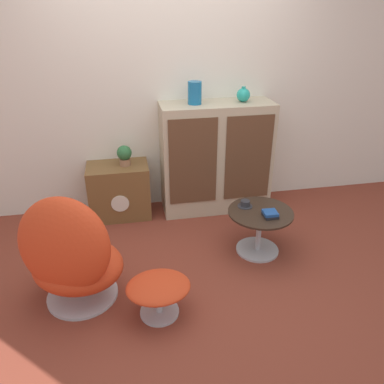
% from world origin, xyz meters
% --- Properties ---
extents(ground_plane, '(12.00, 12.00, 0.00)m').
position_xyz_m(ground_plane, '(0.00, 0.00, 0.00)').
color(ground_plane, brown).
extents(wall_back, '(6.40, 0.06, 2.60)m').
position_xyz_m(wall_back, '(0.00, 1.39, 1.30)').
color(wall_back, silver).
rests_on(wall_back, ground_plane).
extents(sideboard, '(1.11, 0.43, 1.13)m').
position_xyz_m(sideboard, '(0.43, 1.15, 0.57)').
color(sideboard, tan).
rests_on(sideboard, ground_plane).
extents(tv_console, '(0.61, 0.40, 0.56)m').
position_xyz_m(tv_console, '(-0.57, 1.16, 0.28)').
color(tv_console, brown).
rests_on(tv_console, ground_plane).
extents(egg_chair, '(0.86, 0.83, 0.91)m').
position_xyz_m(egg_chair, '(-0.92, -0.09, 0.41)').
color(egg_chair, '#B7B7BC').
rests_on(egg_chair, ground_plane).
extents(ottoman, '(0.45, 0.38, 0.29)m').
position_xyz_m(ottoman, '(-0.34, -0.32, 0.22)').
color(ottoman, '#B7B7BC').
rests_on(ottoman, ground_plane).
extents(coffee_table, '(0.56, 0.56, 0.40)m').
position_xyz_m(coffee_table, '(0.61, 0.28, 0.26)').
color(coffee_table, '#B7B7BC').
rests_on(coffee_table, ground_plane).
extents(vase_leftmost, '(0.13, 0.13, 0.21)m').
position_xyz_m(vase_leftmost, '(0.21, 1.15, 1.24)').
color(vase_leftmost, '#196699').
rests_on(vase_leftmost, sideboard).
extents(vase_inner_left, '(0.13, 0.13, 0.15)m').
position_xyz_m(vase_inner_left, '(0.69, 1.15, 1.20)').
color(vase_inner_left, teal).
rests_on(vase_inner_left, sideboard).
extents(potted_plant, '(0.15, 0.15, 0.20)m').
position_xyz_m(potted_plant, '(-0.49, 1.16, 0.67)').
color(potted_plant, '#996B4C').
rests_on(potted_plant, tv_console).
extents(teacup, '(0.13, 0.13, 0.06)m').
position_xyz_m(teacup, '(0.51, 0.39, 0.43)').
color(teacup, '#2D2D33').
rests_on(teacup, coffee_table).
extents(book_stack, '(0.12, 0.12, 0.05)m').
position_xyz_m(book_stack, '(0.66, 0.18, 0.43)').
color(book_stack, black).
rests_on(book_stack, coffee_table).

